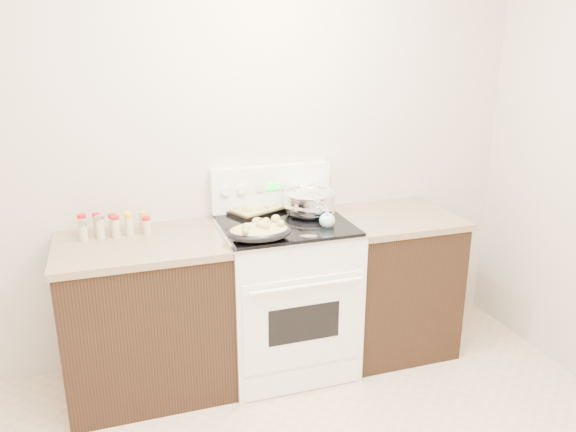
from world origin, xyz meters
name	(u,v)px	position (x,y,z in m)	size (l,w,h in m)	color
room_shell	(319,137)	(0.00, 0.00, 1.70)	(4.10, 3.60, 2.75)	beige
counter_left	(147,316)	(-0.48, 1.43, 0.46)	(0.93, 0.67, 0.92)	black
counter_right	(391,281)	(1.08, 1.43, 0.46)	(0.73, 0.67, 0.92)	black
kitchen_range	(285,292)	(0.35, 1.42, 0.49)	(0.78, 0.73, 1.22)	white
mixing_bowl	(310,203)	(0.54, 1.51, 1.02)	(0.41, 0.41, 0.19)	silver
roasting_pan	(259,231)	(0.13, 1.19, 0.99)	(0.37, 0.27, 0.12)	black
baking_sheet	(256,209)	(0.24, 1.68, 0.96)	(0.43, 0.38, 0.06)	black
wooden_spoon	(260,223)	(0.20, 1.43, 0.95)	(0.15, 0.23, 0.04)	tan
blue_ladle	(327,220)	(0.56, 1.29, 0.98)	(0.15, 0.28, 0.11)	#9DD2EB
spice_jars	(113,225)	(-0.62, 1.58, 0.98)	(0.39, 0.15, 0.13)	#BFB28C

